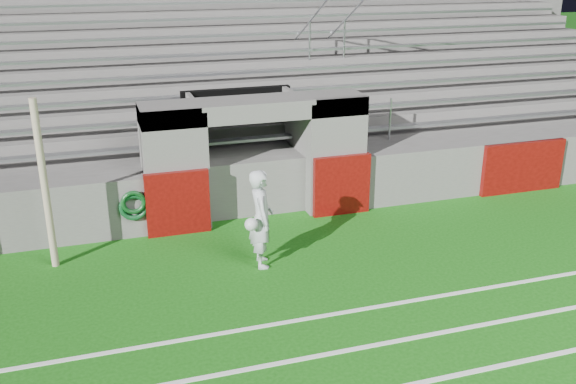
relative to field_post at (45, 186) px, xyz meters
name	(u,v)px	position (x,y,z in m)	size (l,w,h in m)	color
ground	(308,286)	(4.22, -2.19, -1.58)	(90.00, 90.00, 0.00)	#13550E
field_post	(45,186)	(0.00, 0.00, 0.00)	(0.13, 0.13, 3.16)	tan
stadium_structure	(214,106)	(4.22, 5.78, -0.09)	(26.00, 8.48, 5.42)	#585653
goalkeeper_with_ball	(261,219)	(3.67, -1.12, -0.65)	(0.63, 0.72, 1.86)	#B7BDC2
hose_coil	(134,205)	(1.55, 0.75, -0.84)	(0.58, 0.15, 0.66)	#0C3F1C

